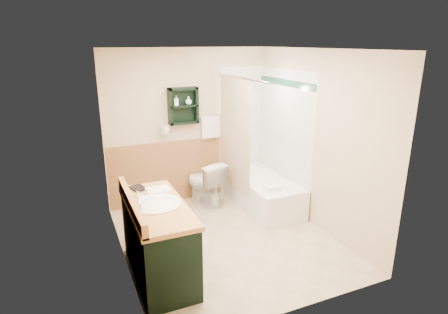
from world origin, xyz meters
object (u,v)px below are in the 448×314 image
Objects in this scene: toilet at (205,183)px; soap_bottle_a at (176,103)px; hair_dryer at (165,130)px; vanity_book at (131,182)px; soap_bottle_b at (188,101)px; wall_shelf at (183,106)px; vanity at (158,240)px; bathtub at (262,192)px.

toilet is 4.97× the size of soap_bottle_a.
vanity_book is (-0.76, -1.34, -0.26)m from hair_dryer.
soap_bottle_b reaches higher than hair_dryer.
vanity_book is (-1.06, -1.32, -0.61)m from wall_shelf.
soap_bottle_b is (0.08, -0.01, 0.06)m from wall_shelf.
wall_shelf is 2.31m from vanity.
vanity_book is at bearing -119.54° from hair_dryer.
soap_bottle_a is at bearing 149.36° from bathtub.
soap_bottle_b reaches higher than vanity.
wall_shelf reaches higher than vanity.
hair_dryer is 0.33× the size of toilet.
soap_bottle_a is at bearing 180.00° from soap_bottle_b.
bathtub is 2.29m from vanity_book.
wall_shelf is at bearing -66.19° from toilet.
vanity is at bearing -113.56° from soap_bottle_a.
vanity_book is at bearing -126.01° from soap_bottle_a.
hair_dryer is 1.19× the size of vanity_book.
vanity reaches higher than bathtub.
soap_bottle_b is (1.14, 1.31, 0.67)m from vanity_book.
hair_dryer is 0.44m from soap_bottle_a.
wall_shelf is at bearing 2.67° from soap_bottle_a.
soap_bottle_a is (0.19, -0.03, 0.40)m from hair_dryer.
soap_bottle_b is at bearing -4.48° from hair_dryer.
vanity_book is at bearing -128.85° from wall_shelf.
wall_shelf is at bearing 63.71° from vanity.
toilet is (0.52, -0.29, -0.84)m from hair_dryer.
vanity_book is (-1.28, -1.05, 0.59)m from toilet.
bathtub is 10.23× the size of soap_bottle_a.
vanity_book is at bearing -131.08° from soap_bottle_b.
wall_shelf is at bearing 176.54° from soap_bottle_b.
wall_shelf is 2.72× the size of vanity_book.
vanity is 0.89× the size of bathtub.
soap_bottle_a is (-0.11, -0.01, 0.05)m from wall_shelf.
hair_dryer is at bearing 175.52° from soap_bottle_b.
toilet is at bearing -29.39° from hair_dryer.
soap_bottle_b is (-0.94, 0.67, 1.38)m from bathtub.
wall_shelf is 1.80m from bathtub.
vanity is at bearing -118.43° from soap_bottle_b.
wall_shelf is 0.41× the size of vanity.
soap_bottle_b reaches higher than bathtub.
bathtub is at bearing -27.87° from hair_dryer.
soap_bottle_b is (-0.14, 0.26, 1.26)m from toilet.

